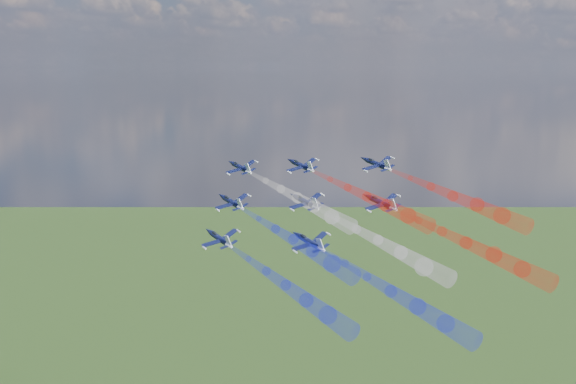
% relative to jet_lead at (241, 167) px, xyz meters
% --- Properties ---
extents(jet_lead, '(14.00, 13.47, 7.33)m').
position_rel_jet_lead_xyz_m(jet_lead, '(0.00, 0.00, 0.00)').
color(jet_lead, black).
extents(trail_lead, '(34.11, 23.04, 11.15)m').
position_rel_jet_lead_xyz_m(trail_lead, '(20.19, -11.84, -4.15)').
color(trail_lead, white).
extents(jet_inner_left, '(14.00, 13.47, 7.33)m').
position_rel_jet_lead_xyz_m(jet_inner_left, '(5.82, -15.89, -5.57)').
color(jet_inner_left, black).
extents(trail_inner_left, '(34.11, 23.04, 11.15)m').
position_rel_jet_lead_xyz_m(trail_inner_left, '(26.00, -27.73, -9.72)').
color(trail_inner_left, '#1B26E8').
extents(jet_inner_right, '(14.00, 13.47, 7.33)m').
position_rel_jet_lead_xyz_m(jet_inner_right, '(15.64, 1.74, 1.13)').
color(jet_inner_right, black).
extents(trail_inner_right, '(34.11, 23.04, 11.15)m').
position_rel_jet_lead_xyz_m(trail_inner_right, '(35.83, -10.10, -3.02)').
color(trail_inner_right, red).
extents(jet_outer_left, '(14.00, 13.47, 7.33)m').
position_rel_jet_lead_xyz_m(jet_outer_left, '(10.05, -29.41, -10.63)').
color(jet_outer_left, black).
extents(trail_outer_left, '(34.11, 23.04, 11.15)m').
position_rel_jet_lead_xyz_m(trail_outer_left, '(30.23, -41.25, -14.78)').
color(trail_outer_left, '#1B26E8').
extents(jet_center_third, '(14.00, 13.47, 7.33)m').
position_rel_jet_lead_xyz_m(jet_center_third, '(22.72, -13.15, -4.67)').
color(jet_center_third, black).
extents(trail_center_third, '(34.11, 23.04, 11.15)m').
position_rel_jet_lead_xyz_m(trail_center_third, '(42.91, -24.99, -8.82)').
color(trail_center_third, white).
extents(jet_outer_right, '(14.00, 13.47, 7.33)m').
position_rel_jet_lead_xyz_m(jet_outer_right, '(33.88, 4.03, 2.20)').
color(jet_outer_right, black).
extents(trail_outer_right, '(34.11, 23.04, 11.15)m').
position_rel_jet_lead_xyz_m(trail_outer_right, '(54.07, -7.82, -1.95)').
color(trail_outer_right, red).
extents(jet_rear_left, '(14.00, 13.47, 7.33)m').
position_rel_jet_lead_xyz_m(jet_rear_left, '(29.48, -27.52, -9.83)').
color(jet_rear_left, black).
extents(trail_rear_left, '(34.11, 23.04, 11.15)m').
position_rel_jet_lead_xyz_m(trail_rear_left, '(49.66, -39.37, -13.98)').
color(trail_rear_left, '#1B26E8').
extents(jet_rear_right, '(14.00, 13.47, 7.33)m').
position_rel_jet_lead_xyz_m(jet_rear_right, '(39.45, -11.20, -3.95)').
color(jet_rear_right, black).
extents(trail_rear_right, '(34.11, 23.04, 11.15)m').
position_rel_jet_lead_xyz_m(trail_rear_right, '(59.64, -23.04, -8.10)').
color(trail_rear_right, red).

